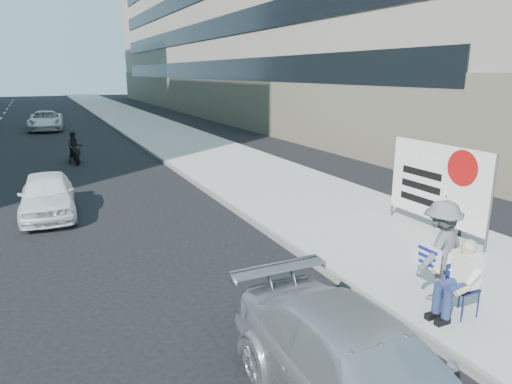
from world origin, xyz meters
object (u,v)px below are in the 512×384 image
pedestrian_woman (456,206)px  white_sedan_far (46,121)px  protest_banner (437,183)px  white_sedan_near (47,195)px  parked_sedan (365,380)px  jogger (440,251)px  seated_protester (458,275)px  motorcycle (75,149)px

pedestrian_woman → white_sedan_far: (-8.34, 28.56, -0.23)m
protest_banner → white_sedan_near: size_ratio=0.85×
parked_sedan → white_sedan_near: bearing=105.7°
jogger → parked_sedan: size_ratio=0.41×
pedestrian_woman → white_sedan_far: 29.75m
pedestrian_woman → white_sedan_far: size_ratio=0.31×
white_sedan_far → seated_protester: bearing=-76.5°
white_sedan_far → motorcycle: (0.87, -13.82, -0.04)m
jogger → white_sedan_near: size_ratio=0.49×
white_sedan_near → white_sedan_far: size_ratio=0.74×
jogger → white_sedan_far: bearing=-92.9°
jogger → motorcycle: size_ratio=0.87×
protest_banner → jogger: bearing=-135.3°
seated_protester → protest_banner: (2.82, 3.16, 0.53)m
seated_protester → motorcycle: seated_protester is taller
protest_banner → parked_sedan: bearing=-142.2°
white_sedan_near → motorcycle: bearing=82.8°
seated_protester → jogger: size_ratio=0.73×
pedestrian_woman → motorcycle: size_ratio=0.74×
seated_protester → white_sedan_far: size_ratio=0.27×
protest_banner → motorcycle: (-7.25, 14.29, -0.76)m
white_sedan_far → white_sedan_near: bearing=-87.4°
jogger → white_sedan_far: 31.20m
parked_sedan → white_sedan_far: bearing=94.1°
jogger → parked_sedan: jogger is taller
seated_protester → parked_sedan: 3.04m
seated_protester → white_sedan_near: 10.96m
pedestrian_woman → white_sedan_near: pedestrian_woman is taller
jogger → motorcycle: (-4.63, 16.89, -0.41)m
seated_protester → white_sedan_far: 31.72m
white_sedan_near → motorcycle: size_ratio=1.76×
white_sedan_near → white_sedan_far: bearing=91.1°
white_sedan_near → white_sedan_far: 21.99m
pedestrian_woman → parked_sedan: pedestrian_woman is taller
jogger → protest_banner: bearing=-148.3°
jogger → pedestrian_woman: 3.57m
jogger → white_sedan_near: jogger is taller
seated_protester → jogger: (0.19, 0.56, 0.17)m
parked_sedan → white_sedan_far: (-2.52, 32.46, 0.04)m
seated_protester → pedestrian_woman: bearing=42.0°
jogger → motorcycle: 17.52m
jogger → white_sedan_far: jogger is taller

